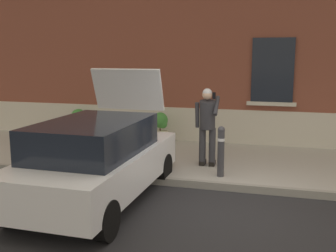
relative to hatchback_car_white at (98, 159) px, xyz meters
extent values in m
plane|color=#232326|center=(2.22, 0.28, -0.80)|extent=(80.00, 80.00, 0.00)
cube|color=#99968E|center=(2.22, 3.08, -0.72)|extent=(24.00, 3.60, 0.15)
cube|color=gray|center=(2.22, 1.22, -0.72)|extent=(24.00, 0.12, 0.15)
cube|color=brown|center=(2.22, 5.58, 2.95)|extent=(24.00, 1.40, 7.50)
cube|color=#BCB7A8|center=(2.22, 4.86, -0.25)|extent=(24.00, 0.08, 1.10)
cube|color=black|center=(2.85, 4.85, 1.40)|extent=(1.10, 0.06, 1.70)
cube|color=#BCB7A8|center=(2.85, 4.82, 0.50)|extent=(1.30, 0.12, 0.10)
cube|color=white|center=(0.00, 0.02, -0.18)|extent=(1.82, 4.03, 0.64)
cube|color=black|center=(0.00, -0.13, 0.42)|extent=(1.58, 2.43, 0.56)
cube|color=black|center=(0.04, 2.03, -0.40)|extent=(1.66, 0.13, 0.20)
cube|color=yellow|center=(0.04, 2.03, -0.22)|extent=(0.52, 0.03, 0.12)
cube|color=#B21414|center=(-0.72, 2.04, 0.04)|extent=(0.16, 0.04, 0.18)
cube|color=#B21414|center=(0.79, 2.01, 0.04)|extent=(0.16, 0.04, 0.18)
cube|color=white|center=(0.02, 1.47, 1.10)|extent=(1.49, 0.39, 0.87)
cylinder|color=black|center=(-0.82, -1.37, -0.50)|extent=(0.21, 0.60, 0.60)
cylinder|color=black|center=(0.77, -1.40, -0.50)|extent=(0.21, 0.60, 0.60)
cylinder|color=black|center=(-0.77, 1.43, -0.50)|extent=(0.21, 0.60, 0.60)
cylinder|color=black|center=(0.82, 1.40, -0.50)|extent=(0.21, 0.60, 0.60)
cylinder|color=#333338|center=(1.96, 1.63, -0.17)|extent=(0.14, 0.14, 0.95)
sphere|color=#333338|center=(1.96, 1.63, 0.32)|extent=(0.15, 0.15, 0.15)
cylinder|color=silver|center=(1.96, 1.63, 0.12)|extent=(0.15, 0.15, 0.06)
cylinder|color=#333338|center=(-1.29, 1.63, -0.17)|extent=(0.14, 0.14, 0.95)
sphere|color=#333338|center=(-1.29, 1.63, 0.32)|extent=(0.15, 0.15, 0.15)
cylinder|color=silver|center=(-1.29, 1.63, 0.12)|extent=(0.15, 0.15, 0.06)
cylinder|color=#2D2D33|center=(1.45, 2.36, -0.20)|extent=(0.15, 0.15, 0.82)
cube|color=black|center=(1.45, 2.42, -0.60)|extent=(0.12, 0.28, 0.10)
cylinder|color=#2D2D33|center=(1.67, 2.36, -0.20)|extent=(0.15, 0.15, 0.82)
cube|color=black|center=(1.67, 2.42, -0.60)|extent=(0.12, 0.28, 0.10)
cylinder|color=#2D2D33|center=(1.56, 2.31, 0.52)|extent=(0.34, 0.43, 0.66)
sphere|color=tan|center=(1.56, 2.25, 0.96)|extent=(0.22, 0.22, 0.22)
sphere|color=silver|center=(1.56, 2.25, 0.99)|extent=(0.21, 0.21, 0.21)
cylinder|color=#2D2D33|center=(1.34, 2.28, 0.50)|extent=(0.09, 0.17, 0.57)
cylinder|color=#2D2D33|center=(1.76, 2.28, 0.72)|extent=(0.09, 0.43, 0.41)
cube|color=black|center=(1.71, 2.23, 0.94)|extent=(0.07, 0.02, 0.15)
cylinder|color=#2D2D30|center=(-2.70, 4.45, -0.48)|extent=(0.40, 0.40, 0.34)
cylinder|color=#2D2D30|center=(-2.70, 4.45, -0.34)|extent=(0.44, 0.44, 0.05)
cylinder|color=#47331E|center=(-2.70, 4.45, -0.19)|extent=(0.04, 0.04, 0.24)
sphere|color=#387F33|center=(-2.70, 4.45, -0.01)|extent=(0.44, 0.44, 0.44)
sphere|color=#387F33|center=(-2.60, 4.40, -0.11)|extent=(0.24, 0.24, 0.24)
cylinder|color=beige|center=(-0.15, 4.40, -0.48)|extent=(0.40, 0.40, 0.34)
cylinder|color=beige|center=(-0.15, 4.40, -0.34)|extent=(0.44, 0.44, 0.05)
cylinder|color=#47331E|center=(-0.15, 4.40, -0.19)|extent=(0.04, 0.04, 0.24)
sphere|color=#387F33|center=(-0.15, 4.40, -0.01)|extent=(0.44, 0.44, 0.44)
sphere|color=#387F33|center=(-0.05, 4.35, -0.11)|extent=(0.24, 0.24, 0.24)
camera|label=1|loc=(3.06, -6.41, 1.83)|focal=43.54mm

